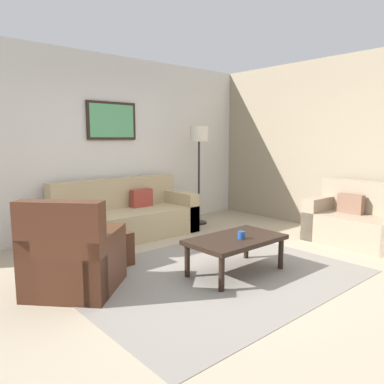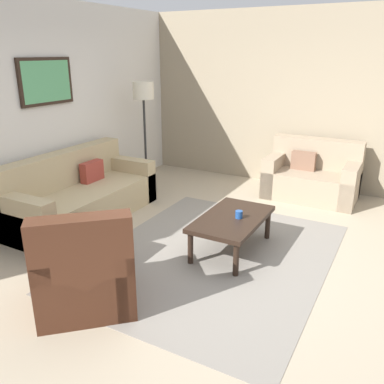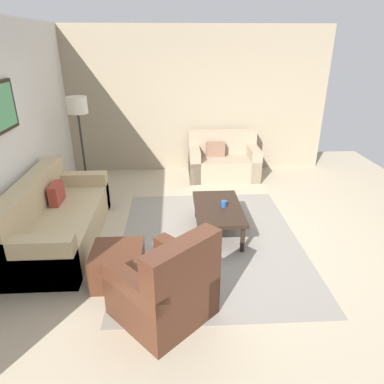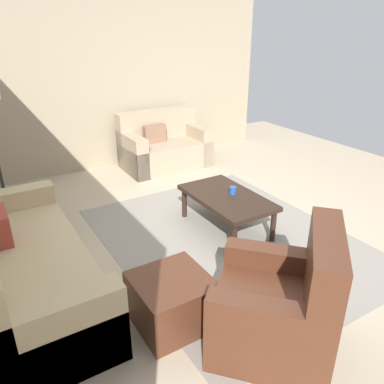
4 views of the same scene
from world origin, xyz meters
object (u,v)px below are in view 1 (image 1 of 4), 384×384
(cup, at_px, (241,235))
(lamp_standing, at_px, (199,144))
(couch_main, at_px, (124,217))
(couch_loveseat, at_px, (361,222))
(ottoman, at_px, (102,248))
(coffee_table, at_px, (236,242))
(armchair_leather, at_px, (72,262))
(framed_artwork, at_px, (112,121))

(cup, height_order, lamp_standing, lamp_standing)
(couch_main, height_order, lamp_standing, lamp_standing)
(couch_loveseat, bearing_deg, lamp_standing, 110.16)
(lamp_standing, bearing_deg, ottoman, -159.97)
(cup, bearing_deg, coffee_table, 90.40)
(armchair_leather, distance_m, lamp_standing, 3.45)
(couch_main, relative_size, cup, 25.31)
(ottoman, relative_size, framed_artwork, 0.66)
(armchair_leather, relative_size, cup, 13.35)
(armchair_leather, distance_m, ottoman, 0.83)
(couch_main, bearing_deg, armchair_leather, -134.43)
(armchair_leather, xyz_separation_m, coffee_table, (1.60, -0.68, 0.05))
(couch_main, xyz_separation_m, couch_loveseat, (2.35, -2.59, 0.01))
(coffee_table, bearing_deg, framed_artwork, 90.61)
(cup, distance_m, lamp_standing, 2.73)
(ottoman, relative_size, cup, 6.62)
(framed_artwork, bearing_deg, coffee_table, -89.39)
(cup, height_order, framed_artwork, framed_artwork)
(couch_loveseat, xyz_separation_m, framed_artwork, (-2.28, 3.01, 1.47))
(armchair_leather, height_order, lamp_standing, lamp_standing)
(coffee_table, bearing_deg, cup, -89.60)
(lamp_standing, bearing_deg, coffee_table, -122.77)
(couch_loveseat, height_order, ottoman, couch_loveseat)
(couch_loveseat, xyz_separation_m, cup, (-2.25, 0.30, 0.15))
(armchair_leather, xyz_separation_m, ottoman, (0.61, 0.56, -0.11))
(ottoman, bearing_deg, couch_loveseat, -26.47)
(lamp_standing, distance_m, framed_artwork, 1.52)
(couch_main, relative_size, ottoman, 3.82)
(couch_loveseat, bearing_deg, cup, 172.54)
(couch_main, relative_size, coffee_table, 1.95)
(couch_main, xyz_separation_m, ottoman, (-0.89, -0.97, -0.10))
(couch_main, xyz_separation_m, lamp_standing, (1.45, -0.12, 1.11))
(couch_loveseat, bearing_deg, ottoman, 153.53)
(ottoman, bearing_deg, cup, -53.12)
(cup, bearing_deg, ottoman, 126.88)
(couch_main, bearing_deg, couch_loveseat, -47.76)
(coffee_table, bearing_deg, couch_loveseat, -9.40)
(ottoman, distance_m, coffee_table, 1.60)
(couch_loveseat, bearing_deg, framed_artwork, 127.20)
(couch_loveseat, xyz_separation_m, ottoman, (-3.24, 1.62, -0.10))
(coffee_table, distance_m, cup, 0.12)
(couch_loveseat, bearing_deg, couch_main, 132.24)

